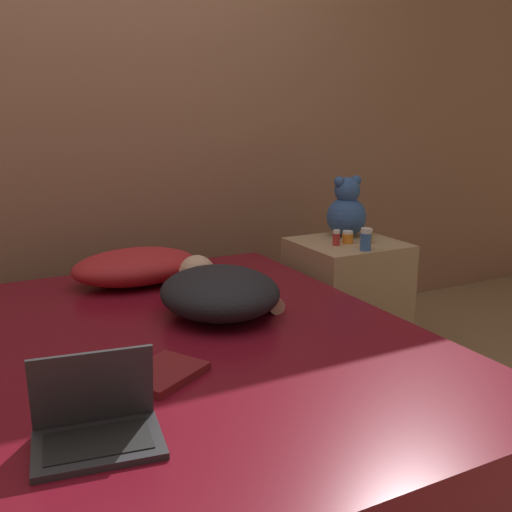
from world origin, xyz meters
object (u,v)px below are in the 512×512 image
object	(u,v)px
teddy_bear	(347,210)
bottle_blue	(366,240)
bottle_amber	(368,236)
bottle_orange	(348,237)
pillow	(136,267)
laptop	(96,422)
book	(163,373)
bottle_red	(336,238)
person_lying	(219,290)

from	to	relation	value
teddy_bear	bottle_blue	bearing A→B (deg)	-109.25
bottle_amber	bottle_orange	bearing A→B (deg)	151.52
pillow	laptop	xyz separation A→B (m)	(-0.44, -1.17, -0.03)
book	bottle_orange	bearing A→B (deg)	33.65
pillow	teddy_bear	distance (m)	1.11
teddy_bear	bottle_blue	world-z (taller)	teddy_bear
pillow	bottle_red	size ratio (longest dim) A/B	7.25
book	person_lying	bearing A→B (deg)	49.79
teddy_bear	bottle_amber	bearing A→B (deg)	-90.79
person_lying	laptop	distance (m)	0.91
laptop	teddy_bear	distance (m)	1.95
pillow	book	distance (m)	0.95
pillow	bottle_amber	size ratio (longest dim) A/B	7.75
pillow	laptop	distance (m)	1.25
pillow	teddy_bear	xyz separation A→B (m)	(1.10, 0.02, 0.15)
bottle_red	bottle_amber	world-z (taller)	bottle_red
pillow	bottle_blue	bearing A→B (deg)	-15.78
pillow	bottle_blue	distance (m)	1.04
pillow	laptop	world-z (taller)	laptop
teddy_bear	book	bearing A→B (deg)	-144.06
bottle_blue	bottle_red	size ratio (longest dim) A/B	1.40
bottle_orange	bottle_amber	bearing A→B (deg)	-28.48
bottle_red	bottle_amber	bearing A→B (deg)	-11.20
pillow	bottle_amber	xyz separation A→B (m)	(1.10, -0.17, 0.05)
bottle_orange	book	distance (m)	1.46
person_lying	book	size ratio (longest dim) A/B	2.28
person_lying	teddy_bear	world-z (taller)	teddy_bear
pillow	bottle_blue	world-z (taller)	bottle_blue
book	bottle_red	bearing A→B (deg)	34.90
bottle_orange	bottle_red	xyz separation A→B (m)	(-0.08, -0.01, 0.01)
bottle_orange	person_lying	bearing A→B (deg)	-156.07
person_lying	bottle_orange	world-z (taller)	person_lying
laptop	bottle_blue	distance (m)	1.69
bottle_red	book	xyz separation A→B (m)	(-1.13, -0.79, -0.12)
bottle_orange	book	xyz separation A→B (m)	(-1.21, -0.81, -0.11)
pillow	book	xyz separation A→B (m)	(-0.20, -0.93, -0.06)
bottle_orange	pillow	bearing A→B (deg)	173.23
pillow	bottle_orange	world-z (taller)	bottle_orange
bottle_orange	bottle_red	size ratio (longest dim) A/B	0.80
bottle_amber	book	bearing A→B (deg)	-149.60
bottle_blue	person_lying	bearing A→B (deg)	-165.51
bottle_blue	book	bearing A→B (deg)	-151.64
laptop	bottle_red	distance (m)	1.72
bottle_amber	bottle_red	bearing A→B (deg)	168.80
laptop	book	size ratio (longest dim) A/B	1.10
person_lying	bottle_amber	bearing A→B (deg)	25.74
bottle_blue	teddy_bear	bearing A→B (deg)	70.75
person_lying	bottle_blue	bearing A→B (deg)	20.72
laptop	teddy_bear	bearing A→B (deg)	46.29
bottle_amber	person_lying	bearing A→B (deg)	-160.49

